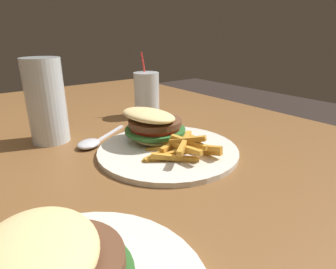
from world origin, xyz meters
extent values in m
cube|color=brown|center=(0.00, 0.00, 0.69)|extent=(1.63, 1.19, 0.03)
cylinder|color=brown|center=(0.75, -0.52, 0.34)|extent=(0.08, 0.08, 0.68)
cylinder|color=silver|center=(-0.04, -0.15, 0.72)|extent=(0.28, 0.28, 0.01)
ellipsoid|color=#E0C17F|center=(0.01, -0.15, 0.73)|extent=(0.12, 0.10, 0.02)
cylinder|color=#2D6628|center=(0.01, -0.15, 0.74)|extent=(0.13, 0.13, 0.01)
cylinder|color=red|center=(0.01, -0.15, 0.75)|extent=(0.10, 0.10, 0.01)
cylinder|color=brown|center=(0.01, -0.15, 0.76)|extent=(0.11, 0.11, 0.01)
ellipsoid|color=#E0C17F|center=(0.01, -0.14, 0.78)|extent=(0.12, 0.10, 0.04)
cube|color=gold|center=(-0.06, -0.18, 0.73)|extent=(0.06, 0.04, 0.01)
cube|color=gold|center=(-0.11, -0.18, 0.74)|extent=(0.08, 0.02, 0.03)
cube|color=gold|center=(-0.06, -0.15, 0.73)|extent=(0.07, 0.05, 0.02)
cube|color=gold|center=(-0.07, -0.11, 0.73)|extent=(0.01, 0.08, 0.02)
cube|color=gold|center=(-0.10, -0.15, 0.75)|extent=(0.07, 0.03, 0.02)
cube|color=gold|center=(-0.05, -0.18, 0.72)|extent=(0.07, 0.06, 0.02)
cube|color=gold|center=(-0.11, -0.14, 0.74)|extent=(0.07, 0.02, 0.01)
cube|color=gold|center=(-0.07, -0.13, 0.74)|extent=(0.02, 0.06, 0.01)
cube|color=gold|center=(-0.12, -0.18, 0.73)|extent=(0.06, 0.02, 0.02)
cube|color=gold|center=(-0.10, -0.12, 0.73)|extent=(0.06, 0.07, 0.02)
cube|color=gold|center=(-0.08, -0.10, 0.73)|extent=(0.04, 0.07, 0.03)
cube|color=gold|center=(-0.10, -0.14, 0.75)|extent=(0.06, 0.08, 0.02)
cube|color=gold|center=(-0.08, -0.16, 0.73)|extent=(0.04, 0.06, 0.02)
cube|color=gold|center=(-0.07, -0.17, 0.73)|extent=(0.01, 0.06, 0.01)
cube|color=gold|center=(-0.04, -0.13, 0.73)|extent=(0.05, 0.06, 0.02)
cube|color=gold|center=(-0.10, -0.15, 0.75)|extent=(0.06, 0.04, 0.02)
cube|color=gold|center=(-0.06, -0.14, 0.73)|extent=(0.06, 0.05, 0.02)
cylinder|color=silver|center=(0.17, 0.02, 0.80)|extent=(0.08, 0.08, 0.18)
cylinder|color=gold|center=(0.17, 0.02, 0.79)|extent=(0.07, 0.07, 0.16)
cylinder|color=silver|center=(0.20, -0.26, 0.77)|extent=(0.07, 0.07, 0.12)
cylinder|color=orange|center=(0.20, -0.26, 0.76)|extent=(0.06, 0.06, 0.10)
cylinder|color=red|center=(0.22, -0.27, 0.80)|extent=(0.02, 0.03, 0.18)
ellipsoid|color=silver|center=(0.08, -0.03, 0.72)|extent=(0.07, 0.07, 0.02)
cube|color=silver|center=(0.13, -0.10, 0.71)|extent=(0.08, 0.11, 0.00)
cylinder|color=brown|center=(-0.26, 0.13, 0.76)|extent=(0.13, 0.13, 0.01)
ellipsoid|color=#E0C17F|center=(-0.25, 0.14, 0.78)|extent=(0.14, 0.13, 0.03)
camera|label=1|loc=(-0.45, 0.17, 0.94)|focal=30.00mm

